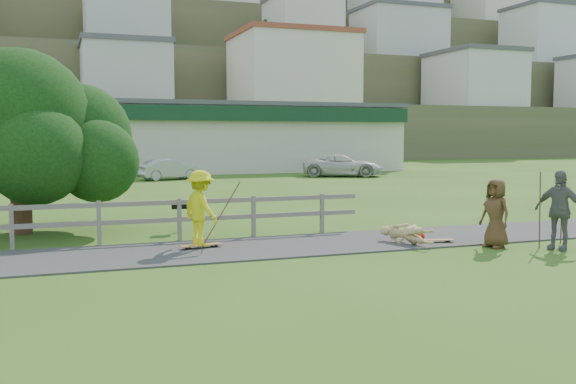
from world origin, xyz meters
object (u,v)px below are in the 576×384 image
object	(u,v)px
spectator_b	(559,210)
spectator_c	(496,213)
skater_rider	(201,212)
bbq	(179,217)
skater_fallen	(406,234)
tree	(20,160)
car_silver	(169,169)
car_white	(342,165)

from	to	relation	value
spectator_b	spectator_c	distance (m)	1.44
skater_rider	bbq	xyz separation A→B (m)	(0.00, 2.88, -0.46)
skater_fallen	tree	bearing A→B (deg)	129.90
skater_fallen	spectator_b	size ratio (longest dim) A/B	0.80
skater_rider	car_silver	world-z (taller)	skater_rider
bbq	car_silver	bearing A→B (deg)	86.80
spectator_b	tree	xyz separation A→B (m)	(-12.15, 7.00, 1.08)
skater_rider	spectator_b	distance (m)	8.51
car_silver	spectator_b	bearing A→B (deg)	173.09
spectator_c	car_silver	bearing A→B (deg)	176.16
spectator_b	skater_rider	bearing A→B (deg)	-138.44
skater_fallen	spectator_c	world-z (taller)	spectator_c
skater_rider	spectator_b	size ratio (longest dim) A/B	0.95
car_silver	car_white	size ratio (longest dim) A/B	0.74
skater_rider	car_silver	size ratio (longest dim) A/B	0.46
spectator_b	tree	bearing A→B (deg)	-148.47
spectator_b	tree	world-z (taller)	tree
skater_fallen	spectator_c	distance (m)	2.19
spectator_b	bbq	xyz separation A→B (m)	(-8.00, 5.78, -0.51)
spectator_b	car_white	size ratio (longest dim) A/B	0.36
skater_fallen	car_silver	world-z (taller)	car_silver
bbq	car_white	bearing A→B (deg)	60.33
skater_rider	spectator_c	world-z (taller)	skater_rider
spectator_c	tree	size ratio (longest dim) A/B	0.27
spectator_b	car_white	world-z (taller)	spectator_b
spectator_b	spectator_c	xyz separation A→B (m)	(-1.23, 0.74, -0.11)
skater_fallen	spectator_c	bearing A→B (deg)	-49.65
skater_rider	spectator_b	xyz separation A→B (m)	(8.01, -2.90, 0.05)
spectator_b	car_silver	distance (m)	27.62
spectator_b	spectator_c	size ratio (longest dim) A/B	1.14
spectator_c	bbq	xyz separation A→B (m)	(-6.78, 5.04, -0.39)
skater_rider	spectator_c	distance (m)	7.11
skater_rider	car_white	world-z (taller)	skater_rider
car_silver	tree	size ratio (longest dim) A/B	0.62
car_silver	tree	bearing A→B (deg)	143.07
spectator_c	car_white	distance (m)	26.78
spectator_b	car_silver	xyz separation A→B (m)	(-4.76, 27.20, -0.31)
skater_fallen	spectator_b	bearing A→B (deg)	-50.37
skater_fallen	tree	distance (m)	10.61
spectator_c	bbq	world-z (taller)	spectator_c
spectator_b	bbq	size ratio (longest dim) A/B	2.14
skater_fallen	car_white	size ratio (longest dim) A/B	0.29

